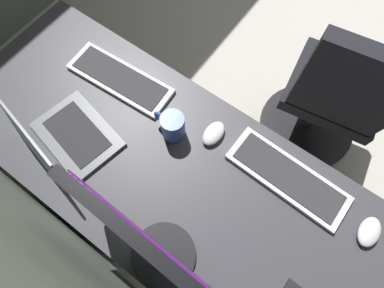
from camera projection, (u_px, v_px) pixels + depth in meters
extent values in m
plane|color=#B2ADA3|center=(377.00, 25.00, 2.22)|extent=(5.41, 5.41, 0.00)
cube|color=#38383D|center=(183.00, 180.00, 1.05)|extent=(1.84, 0.67, 0.03)
cylinder|color=silver|center=(88.00, 68.00, 1.66)|extent=(0.05, 0.05, 0.70)
cylinder|color=silver|center=(11.00, 144.00, 1.50)|extent=(0.05, 0.05, 0.70)
cube|color=#38383D|center=(142.00, 178.00, 1.43)|extent=(0.40, 0.50, 0.69)
cube|color=silver|center=(175.00, 137.00, 1.51)|extent=(0.37, 0.01, 0.61)
cylinder|color=black|center=(164.00, 255.00, 0.94)|extent=(0.20, 0.20, 0.01)
cylinder|color=black|center=(162.00, 255.00, 0.89)|extent=(0.04, 0.04, 0.10)
cube|color=black|center=(154.00, 252.00, 0.71)|extent=(0.53, 0.04, 0.28)
cube|color=#4C1960|center=(159.00, 246.00, 0.72)|extent=(0.48, 0.02, 0.25)
cube|color=#595B60|center=(78.00, 135.00, 1.09)|extent=(0.33, 0.26, 0.01)
cube|color=#262628|center=(77.00, 134.00, 1.08)|extent=(0.26, 0.18, 0.00)
cube|color=#595B60|center=(33.00, 146.00, 0.96)|extent=(0.30, 0.11, 0.20)
cube|color=navy|center=(33.00, 146.00, 0.96)|extent=(0.27, 0.09, 0.17)
cube|color=silver|center=(120.00, 79.00, 1.18)|extent=(0.43, 0.17, 0.02)
cube|color=#2D2D30|center=(119.00, 77.00, 1.17)|extent=(0.38, 0.14, 0.00)
cube|color=silver|center=(287.00, 177.00, 1.03)|extent=(0.42, 0.15, 0.02)
cube|color=#2D2D30|center=(288.00, 176.00, 1.02)|extent=(0.38, 0.13, 0.00)
ellipsoid|color=silver|center=(214.00, 133.00, 1.08)|extent=(0.06, 0.10, 0.03)
ellipsoid|color=silver|center=(369.00, 232.00, 0.96)|extent=(0.06, 0.10, 0.03)
cylinder|color=#335193|center=(173.00, 126.00, 1.05)|extent=(0.08, 0.08, 0.11)
torus|color=#335193|center=(161.00, 117.00, 1.06)|extent=(0.06, 0.01, 0.06)
cube|color=black|center=(336.00, 89.00, 1.48)|extent=(0.50, 0.48, 0.07)
cube|color=black|center=(352.00, 91.00, 1.15)|extent=(0.41, 0.19, 0.50)
cylinder|color=black|center=(319.00, 110.00, 1.69)|extent=(0.05, 0.05, 0.37)
cylinder|color=black|center=(306.00, 125.00, 1.87)|extent=(0.56, 0.56, 0.03)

